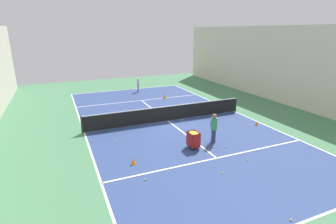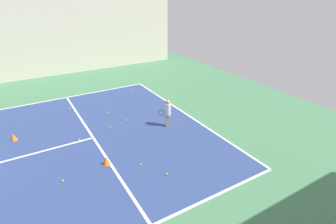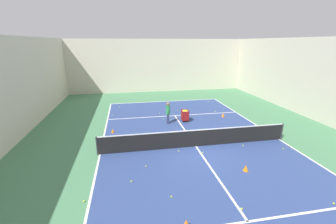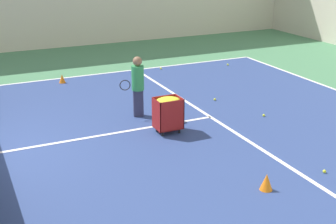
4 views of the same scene
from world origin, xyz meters
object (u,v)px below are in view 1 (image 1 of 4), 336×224
at_px(tennis_net, 168,113).
at_px(player_near_baseline, 138,84).
at_px(coach_at_net, 214,126).
at_px(training_cone_0, 257,123).
at_px(training_cone_1, 164,97).
at_px(ball_cart, 193,137).

height_order(tennis_net, player_near_baseline, player_near_baseline).
height_order(coach_at_net, training_cone_0, coach_at_net).
distance_m(tennis_net, training_cone_1, 6.13).
height_order(tennis_net, ball_cart, tennis_net).
bearing_deg(tennis_net, player_near_baseline, -94.65).
bearing_deg(training_cone_0, tennis_net, -31.96).
bearing_deg(ball_cart, training_cone_1, -104.39).
bearing_deg(training_cone_1, tennis_net, 69.66).
relative_size(training_cone_0, training_cone_1, 0.84).
relative_size(coach_at_net, training_cone_0, 5.78).
height_order(coach_at_net, training_cone_1, coach_at_net).
xyz_separation_m(tennis_net, training_cone_1, (-2.13, -5.73, -0.37)).
xyz_separation_m(coach_at_net, training_cone_1, (-1.24, -9.89, -0.76)).
bearing_deg(player_near_baseline, coach_at_net, 24.63).
relative_size(coach_at_net, ball_cart, 1.82).
height_order(ball_cart, training_cone_1, ball_cart).
xyz_separation_m(coach_at_net, training_cone_0, (-3.99, -1.12, -0.78)).
bearing_deg(player_near_baseline, training_cone_0, 42.69).
height_order(player_near_baseline, ball_cart, player_near_baseline).
bearing_deg(tennis_net, ball_cart, 83.84).
bearing_deg(training_cone_0, ball_cart, 14.20).
distance_m(tennis_net, coach_at_net, 4.27).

